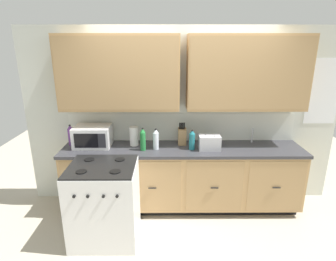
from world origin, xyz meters
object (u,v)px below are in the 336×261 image
(bottle_teal, at_px, (192,140))
(bottle_green, at_px, (143,139))
(toaster, at_px, (209,143))
(microwave, at_px, (93,136))
(bottle_clear, at_px, (156,139))
(bottle_violet, at_px, (71,135))
(paper_towel_roll, at_px, (134,136))
(stove_range, at_px, (105,202))
(knife_block, at_px, (182,136))

(bottle_teal, relative_size, bottle_green, 0.88)
(toaster, distance_m, bottle_teal, 0.23)
(microwave, relative_size, bottle_green, 1.58)
(toaster, relative_size, bottle_teal, 1.04)
(bottle_clear, bearing_deg, bottle_green, -167.60)
(bottle_violet, relative_size, bottle_green, 0.95)
(paper_towel_roll, distance_m, bottle_violet, 0.86)
(bottle_teal, distance_m, bottle_green, 0.64)
(stove_range, distance_m, knife_block, 1.33)
(stove_range, bearing_deg, bottle_green, 52.26)
(microwave, relative_size, paper_towel_roll, 1.85)
(stove_range, height_order, bottle_green, bottle_green)
(stove_range, distance_m, microwave, 0.95)
(knife_block, relative_size, bottle_clear, 1.11)
(knife_block, relative_size, paper_towel_roll, 1.19)
(toaster, distance_m, bottle_violet, 1.88)
(paper_towel_roll, bearing_deg, bottle_teal, -11.20)
(microwave, distance_m, bottle_green, 0.70)
(microwave, height_order, bottle_clear, same)
(toaster, bearing_deg, stove_range, -156.47)
(bottle_teal, bearing_deg, stove_range, -151.67)
(knife_block, bearing_deg, bottle_green, -156.50)
(stove_range, height_order, bottle_violet, bottle_violet)
(microwave, relative_size, toaster, 1.71)
(bottle_clear, xyz_separation_m, bottle_teal, (0.47, -0.01, -0.01))
(bottle_violet, height_order, bottle_clear, bottle_violet)
(paper_towel_roll, distance_m, bottle_teal, 0.79)
(knife_block, xyz_separation_m, bottle_violet, (-1.52, -0.02, 0.02))
(bottle_violet, bearing_deg, bottle_teal, -6.05)
(stove_range, height_order, microwave, microwave)
(bottle_violet, distance_m, bottle_green, 1.02)
(bottle_clear, distance_m, bottle_teal, 0.47)
(knife_block, height_order, bottle_violet, knife_block)
(knife_block, xyz_separation_m, paper_towel_roll, (-0.65, -0.04, 0.01))
(toaster, relative_size, bottle_violet, 0.97)
(toaster, height_order, bottle_clear, bottle_clear)
(toaster, xyz_separation_m, bottle_clear, (-0.70, 0.02, 0.04))
(knife_block, bearing_deg, paper_towel_roll, -176.25)
(knife_block, bearing_deg, toaster, -30.47)
(stove_range, xyz_separation_m, bottle_violet, (-0.58, 0.75, 0.58))
(stove_range, height_order, bottle_teal, bottle_teal)
(bottle_violet, height_order, bottle_green, bottle_green)
(bottle_teal, bearing_deg, knife_block, 121.90)
(toaster, bearing_deg, bottle_green, -178.79)
(stove_range, relative_size, toaster, 3.39)
(stove_range, bearing_deg, bottle_clear, 44.65)
(paper_towel_roll, bearing_deg, bottle_violet, 178.66)
(stove_range, distance_m, bottle_violet, 1.11)
(toaster, relative_size, knife_block, 0.90)
(paper_towel_roll, xyz_separation_m, bottle_green, (0.14, -0.18, 0.02))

